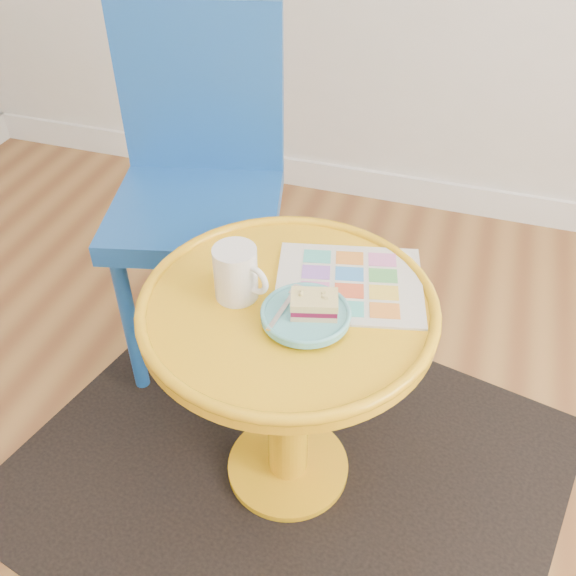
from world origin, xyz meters
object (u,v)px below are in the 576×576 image
(plate, at_px, (306,315))
(newspaper, at_px, (349,283))
(side_table, at_px, (288,359))
(chair, at_px, (199,175))
(mug, at_px, (237,272))

(plate, bearing_deg, newspaper, 68.40)
(side_table, xyz_separation_m, chair, (-0.39, 0.43, 0.15))
(side_table, bearing_deg, chair, 131.85)
(chair, distance_m, plate, 0.65)
(chair, bearing_deg, newspaper, -48.43)
(chair, xyz_separation_m, mug, (0.28, -0.44, 0.07))
(chair, height_order, newspaper, chair)
(side_table, relative_size, mug, 4.92)
(chair, distance_m, newspaper, 0.60)
(chair, bearing_deg, side_table, -62.12)
(side_table, xyz_separation_m, newspaper, (0.10, 0.10, 0.17))
(newspaper, xyz_separation_m, plate, (-0.05, -0.14, 0.01))
(side_table, distance_m, chair, 0.60)
(chair, xyz_separation_m, newspaper, (0.49, -0.34, 0.02))
(side_table, distance_m, mug, 0.25)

